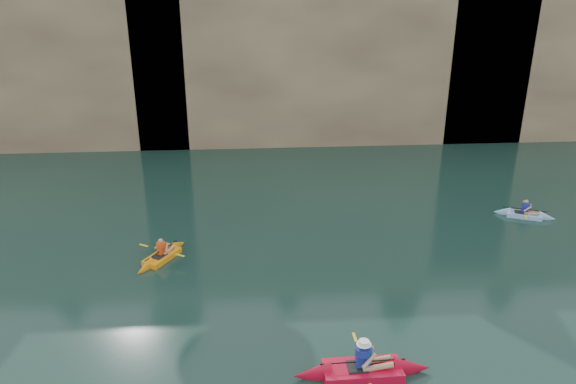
{
  "coord_description": "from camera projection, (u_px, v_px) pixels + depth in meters",
  "views": [
    {
      "loc": [
        -3.29,
        -12.01,
        10.72
      ],
      "look_at": [
        -1.94,
        6.79,
        3.0
      ],
      "focal_mm": 35.0,
      "sensor_mm": 36.0,
      "label": 1
    }
  ],
  "objects": [
    {
      "name": "cliff",
      "position": [
        292.0,
        33.0,
        40.78
      ],
      "size": [
        70.0,
        16.0,
        12.0
      ],
      "primitive_type": "cube",
      "color": "tan",
      "rests_on": "ground"
    },
    {
      "name": "kayaker_orange",
      "position": [
        162.0,
        256.0,
        21.85
      ],
      "size": [
        2.06,
        2.8,
        1.09
      ],
      "rotation": [
        0.0,
        0.0,
        1.03
      ],
      "color": "orange",
      "rests_on": "ground"
    },
    {
      "name": "sea_cave_east",
      "position": [
        459.0,
        107.0,
        35.43
      ],
      "size": [
        5.0,
        1.0,
        4.5
      ],
      "primitive_type": "cube",
      "color": "black",
      "rests_on": "ground"
    },
    {
      "name": "sea_cave_center",
      "position": [
        238.0,
        121.0,
        34.76
      ],
      "size": [
        3.5,
        1.0,
        3.2
      ],
      "primitive_type": "cube",
      "color": "black",
      "rests_on": "ground"
    },
    {
      "name": "cliff_slab_center",
      "position": [
        334.0,
        51.0,
        34.2
      ],
      "size": [
        24.0,
        2.4,
        11.4
      ],
      "primitive_type": "cube",
      "color": "tan",
      "rests_on": "ground"
    },
    {
      "name": "sea_cave_west",
      "position": [
        4.0,
        119.0,
        33.68
      ],
      "size": [
        4.5,
        1.0,
        4.0
      ],
      "primitive_type": "cube",
      "color": "black",
      "rests_on": "ground"
    },
    {
      "name": "kayaker_ltblue_near",
      "position": [
        524.0,
        214.0,
        25.48
      ],
      "size": [
        2.68,
        1.96,
        1.04
      ],
      "rotation": [
        0.0,
        0.0,
        -0.4
      ],
      "color": "#8CB8EA",
      "rests_on": "ground"
    },
    {
      "name": "main_kayaker",
      "position": [
        362.0,
        370.0,
        15.64
      ],
      "size": [
        3.91,
        2.62,
        1.45
      ],
      "rotation": [
        0.0,
        0.0,
        0.02
      ],
      "color": "red",
      "rests_on": "ground"
    }
  ]
}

